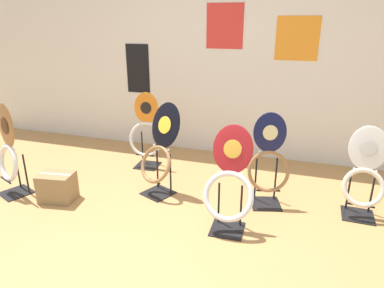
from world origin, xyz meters
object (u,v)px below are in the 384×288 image
toilet_seat_display_navy_moon (269,163)px  toilet_seat_display_white_plain (364,179)px  storage_box (57,187)px  toilet_seat_display_jazz_black (160,150)px  toilet_seat_display_woodgrain (8,154)px  toilet_seat_display_orange_sun (146,135)px  toilet_seat_display_crimson_swirl (229,187)px

toilet_seat_display_navy_moon → toilet_seat_display_white_plain: toilet_seat_display_navy_moon is taller
toilet_seat_display_navy_moon → toilet_seat_display_white_plain: (0.84, 0.06, -0.07)m
toilet_seat_display_white_plain → storage_box: bearing=-167.7°
toilet_seat_display_navy_moon → toilet_seat_display_white_plain: 0.84m
toilet_seat_display_jazz_black → storage_box: size_ratio=2.58×
toilet_seat_display_white_plain → toilet_seat_display_jazz_black: toilet_seat_display_jazz_black is taller
toilet_seat_display_woodgrain → toilet_seat_display_orange_sun: 1.48m
toilet_seat_display_white_plain → toilet_seat_display_woodgrain: toilet_seat_display_woodgrain is taller
toilet_seat_display_white_plain → toilet_seat_display_crimson_swirl: 1.25m
toilet_seat_display_white_plain → toilet_seat_display_jazz_black: size_ratio=0.89×
toilet_seat_display_orange_sun → storage_box: toilet_seat_display_orange_sun is taller
toilet_seat_display_white_plain → toilet_seat_display_orange_sun: size_ratio=0.91×
toilet_seat_display_woodgrain → toilet_seat_display_crimson_swirl: (2.24, 0.05, -0.04)m
toilet_seat_display_navy_moon → toilet_seat_display_woodgrain: size_ratio=0.95×
toilet_seat_display_orange_sun → toilet_seat_display_white_plain: bearing=-10.7°
toilet_seat_display_navy_moon → toilet_seat_display_jazz_black: 1.07m
toilet_seat_display_navy_moon → storage_box: toilet_seat_display_navy_moon is taller
toilet_seat_display_woodgrain → toilet_seat_display_jazz_black: 1.52m
toilet_seat_display_jazz_black → toilet_seat_display_navy_moon: bearing=4.5°
toilet_seat_display_white_plain → toilet_seat_display_crimson_swirl: size_ratio=0.93×
toilet_seat_display_woodgrain → storage_box: bearing=2.7°
toilet_seat_display_white_plain → storage_box: (-2.83, -0.62, -0.23)m
toilet_seat_display_jazz_black → toilet_seat_display_crimson_swirl: bearing=-29.1°
toilet_seat_display_white_plain → toilet_seat_display_woodgrain: 3.41m
toilet_seat_display_orange_sun → toilet_seat_display_navy_moon: bearing=-18.3°
toilet_seat_display_jazz_black → storage_box: bearing=-152.6°
toilet_seat_display_orange_sun → toilet_seat_display_crimson_swirl: size_ratio=1.02×
toilet_seat_display_woodgrain → toilet_seat_display_jazz_black: (1.44, 0.50, 0.03)m
toilet_seat_display_jazz_black → toilet_seat_display_white_plain: bearing=4.3°
toilet_seat_display_woodgrain → toilet_seat_display_jazz_black: size_ratio=1.02×
toilet_seat_display_jazz_black → toilet_seat_display_crimson_swirl: (0.81, -0.45, -0.08)m
storage_box → toilet_seat_display_white_plain: bearing=12.3°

